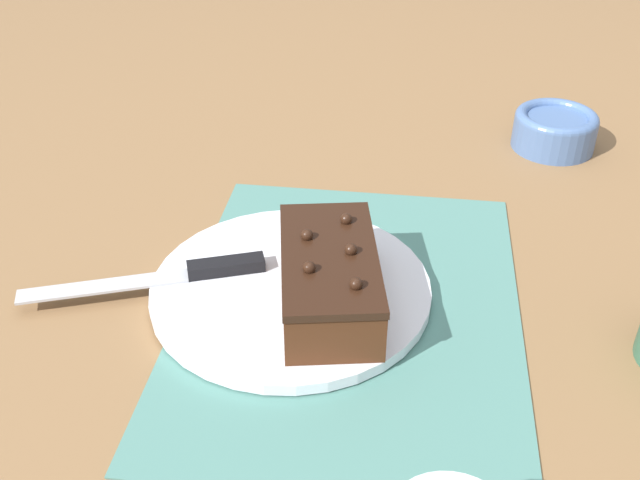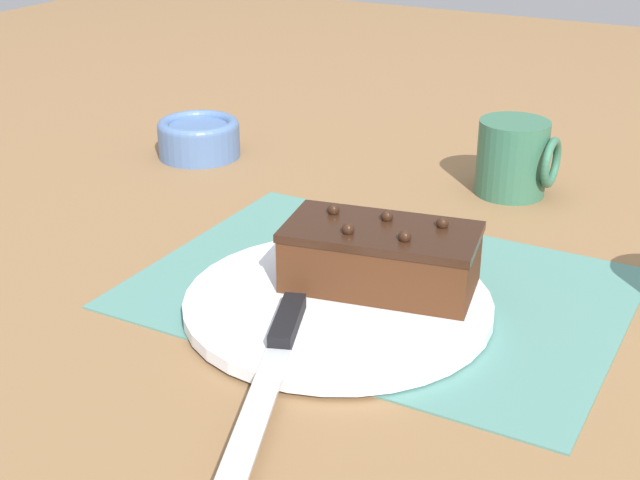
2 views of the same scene
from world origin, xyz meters
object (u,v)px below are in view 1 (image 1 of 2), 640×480
at_px(serving_knife, 186,273).
at_px(small_bowl, 555,129).
at_px(cake_plate, 291,289).
at_px(chocolate_cake, 329,278).

distance_m(serving_knife, small_bowl, 0.56).
bearing_deg(serving_knife, cake_plate, -109.18).
distance_m(cake_plate, small_bowl, 0.49).
relative_size(chocolate_cake, small_bowl, 1.72).
height_order(cake_plate, chocolate_cake, chocolate_cake).
relative_size(cake_plate, serving_knife, 1.18).
xyz_separation_m(chocolate_cake, serving_knife, (-0.02, -0.15, -0.03)).
bearing_deg(small_bowl, serving_knife, -47.66).
bearing_deg(cake_plate, small_bowl, 140.91).
relative_size(cake_plate, chocolate_cake, 1.48).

